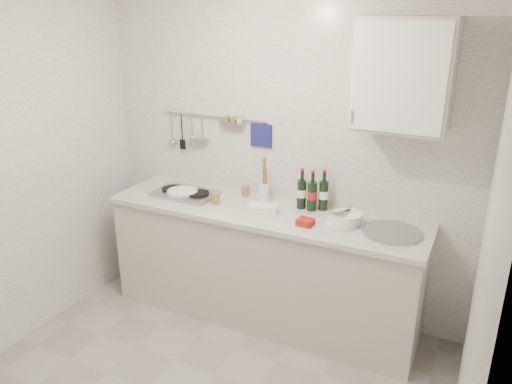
% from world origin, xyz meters
% --- Properties ---
extents(back_wall, '(3.00, 0.02, 2.50)m').
position_xyz_m(back_wall, '(0.00, 1.40, 1.25)').
color(back_wall, silver).
rests_on(back_wall, floor).
extents(wall_right, '(0.02, 2.80, 2.50)m').
position_xyz_m(wall_right, '(1.50, 0.00, 1.25)').
color(wall_right, silver).
rests_on(wall_right, floor).
extents(counter, '(2.44, 0.64, 0.96)m').
position_xyz_m(counter, '(0.01, 1.10, 0.43)').
color(counter, '#AFABA1').
rests_on(counter, floor).
extents(wall_rail, '(0.98, 0.09, 0.34)m').
position_xyz_m(wall_rail, '(-0.60, 1.37, 1.43)').
color(wall_rail, '#93969B').
rests_on(wall_rail, back_wall).
extents(wall_cabinet, '(0.60, 0.38, 0.70)m').
position_xyz_m(wall_cabinet, '(0.90, 1.22, 1.95)').
color(wall_cabinet, '#AFABA1').
rests_on(wall_cabinet, back_wall).
extents(plate_stack_hob, '(0.27, 0.26, 0.05)m').
position_xyz_m(plate_stack_hob, '(-0.72, 1.07, 0.94)').
color(plate_stack_hob, '#507EB5').
rests_on(plate_stack_hob, counter).
extents(plate_stack_sink, '(0.25, 0.24, 0.09)m').
position_xyz_m(plate_stack_sink, '(0.62, 1.11, 0.96)').
color(plate_stack_sink, white).
rests_on(plate_stack_sink, counter).
extents(wine_bottles, '(0.23, 0.12, 0.31)m').
position_xyz_m(wine_bottles, '(0.32, 1.27, 1.07)').
color(wine_bottles, black).
rests_on(wine_bottles, counter).
extents(butter_dish, '(0.23, 0.16, 0.06)m').
position_xyz_m(butter_dish, '(0.02, 1.05, 0.95)').
color(butter_dish, white).
rests_on(butter_dish, counter).
extents(strawberry_punnet, '(0.11, 0.11, 0.04)m').
position_xyz_m(strawberry_punnet, '(0.38, 0.97, 0.94)').
color(strawberry_punnet, '#B21B13').
rests_on(strawberry_punnet, counter).
extents(utensil_crock, '(0.09, 0.09, 0.36)m').
position_xyz_m(utensil_crock, '(-0.08, 1.28, 1.00)').
color(utensil_crock, white).
rests_on(utensil_crock, counter).
extents(jar_a, '(0.07, 0.07, 0.09)m').
position_xyz_m(jar_a, '(-0.26, 1.30, 0.97)').
color(jar_a, olive).
rests_on(jar_a, counter).
extents(jar_b, '(0.07, 0.07, 0.08)m').
position_xyz_m(jar_b, '(0.40, 1.34, 0.96)').
color(jar_b, olive).
rests_on(jar_b, counter).
extents(jar_c, '(0.07, 0.07, 0.09)m').
position_xyz_m(jar_c, '(0.60, 1.23, 0.97)').
color(jar_c, olive).
rests_on(jar_c, counter).
extents(jar_d, '(0.07, 0.07, 0.09)m').
position_xyz_m(jar_d, '(-0.39, 1.05, 0.97)').
color(jar_d, olive).
rests_on(jar_d, counter).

